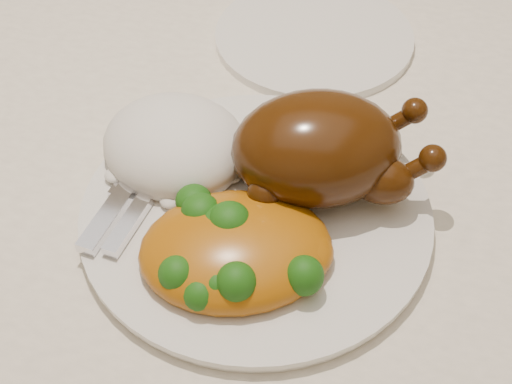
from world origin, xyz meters
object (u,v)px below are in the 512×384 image
(roast_chicken, at_px, (321,148))
(dinner_plate, at_px, (256,214))
(side_plate, at_px, (314,36))
(dining_table, at_px, (179,136))

(roast_chicken, bearing_deg, dinner_plate, -157.35)
(dinner_plate, distance_m, roast_chicken, 0.07)
(side_plate, bearing_deg, roast_chicken, -76.15)
(dinner_plate, height_order, side_plate, dinner_plate)
(dinner_plate, relative_size, side_plate, 1.35)
(dining_table, height_order, side_plate, side_plate)
(dinner_plate, xyz_separation_m, side_plate, (-0.01, 0.25, -0.00))
(dinner_plate, xyz_separation_m, roast_chicken, (0.04, 0.04, 0.05))
(side_plate, relative_size, roast_chicken, 1.14)
(dining_table, xyz_separation_m, dinner_plate, (0.14, -0.18, 0.11))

